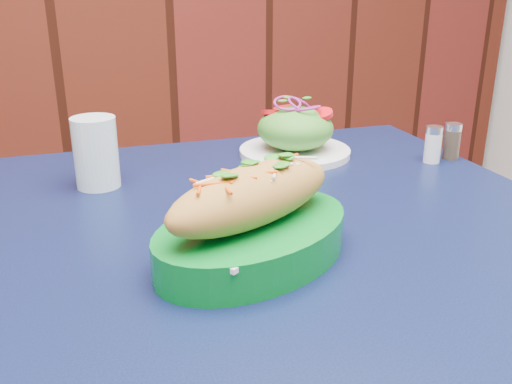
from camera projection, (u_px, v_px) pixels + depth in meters
name	position (u px, v px, depth m)	size (l,w,h in m)	color
cafe_table	(282.00, 270.00, 0.82)	(0.92, 0.92, 0.75)	black
banh_mi_basket	(253.00, 220.00, 0.65)	(0.30, 0.24, 0.12)	#047120
salad_plate	(295.00, 133.00, 1.03)	(0.20, 0.20, 0.10)	white
water_glass	(96.00, 153.00, 0.87)	(0.07, 0.07, 0.11)	silver
salt_shaker	(433.00, 144.00, 1.00)	(0.03, 0.03, 0.06)	white
pepper_shaker	(452.00, 141.00, 1.02)	(0.03, 0.03, 0.06)	#3F3326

